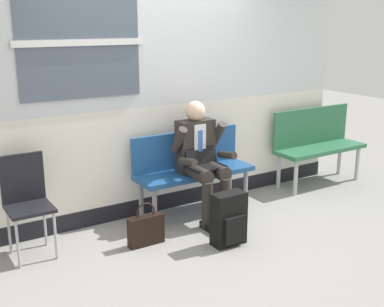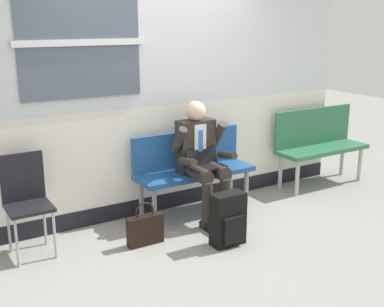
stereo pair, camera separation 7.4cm
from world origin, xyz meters
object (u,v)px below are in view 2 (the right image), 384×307
(bench_with_person, at_px, (192,165))
(person_seated, at_px, (202,158))
(folding_chair, at_px, (26,195))
(handbag, at_px, (145,229))
(bench_empty, at_px, (318,141))
(backpack, at_px, (228,220))

(bench_with_person, xyz_separation_m, person_seated, (0.00, -0.20, 0.13))
(bench_with_person, bearing_deg, folding_chair, -178.20)
(person_seated, height_order, handbag, person_seated)
(person_seated, distance_m, folding_chair, 1.77)
(folding_chair, bearing_deg, bench_with_person, 1.80)
(bench_empty, xyz_separation_m, backpack, (-2.02, -0.88, -0.31))
(backpack, xyz_separation_m, handbag, (-0.66, 0.41, -0.09))
(handbag, xyz_separation_m, folding_chair, (-0.96, 0.41, 0.39))
(bench_with_person, distance_m, backpack, 0.93)
(person_seated, xyz_separation_m, folding_chair, (-1.76, 0.14, -0.12))
(bench_with_person, height_order, folding_chair, folding_chair)
(bench_with_person, relative_size, bench_empty, 1.04)
(bench_empty, relative_size, backpack, 2.49)
(handbag, bearing_deg, folding_chair, 156.71)
(person_seated, relative_size, folding_chair, 1.36)
(bench_empty, xyz_separation_m, folding_chair, (-3.64, -0.06, -0.01))
(bench_with_person, bearing_deg, handbag, -149.66)
(bench_with_person, bearing_deg, bench_empty, 0.23)
(bench_empty, distance_m, person_seated, 1.90)
(bench_empty, bearing_deg, handbag, -169.98)
(handbag, bearing_deg, backpack, -31.58)
(person_seated, xyz_separation_m, handbag, (-0.80, -0.27, -0.51))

